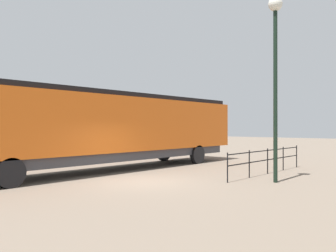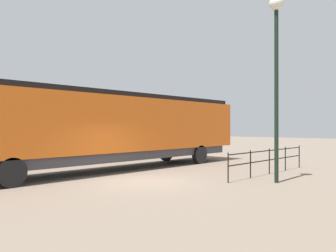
{
  "view_description": "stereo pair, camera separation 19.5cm",
  "coord_description": "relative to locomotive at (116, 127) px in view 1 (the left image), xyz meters",
  "views": [
    {
      "loc": [
        10.05,
        -9.79,
        2.2
      ],
      "look_at": [
        1.72,
        -0.39,
        2.23
      ],
      "focal_mm": 37.41,
      "sensor_mm": 36.0,
      "label": 1
    },
    {
      "loc": [
        10.19,
        -9.66,
        2.2
      ],
      "look_at": [
        1.72,
        -0.39,
        2.23
      ],
      "focal_mm": 37.41,
      "sensor_mm": 36.0,
      "label": 2
    }
  ],
  "objects": [
    {
      "name": "locomotive",
      "position": [
        0.0,
        0.0,
        0.0
      ],
      "size": [
        3.03,
        17.54,
        3.91
      ],
      "color": "orange",
      "rests_on": "ground_plane"
    },
    {
      "name": "ground_plane",
      "position": [
        3.89,
        -1.93,
        -2.22
      ],
      "size": [
        120.0,
        120.0,
        0.0
      ],
      "primitive_type": "plane",
      "color": "#756656"
    },
    {
      "name": "platform_fence",
      "position": [
        6.56,
        3.69,
        -1.45
      ],
      "size": [
        0.05,
        7.09,
        1.19
      ],
      "color": "black",
      "rests_on": "ground_plane"
    },
    {
      "name": "lamp_post",
      "position": [
        7.94,
        1.48,
        3.06
      ],
      "size": [
        0.56,
        0.56,
        7.36
      ],
      "color": "black",
      "rests_on": "ground_plane"
    }
  ]
}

